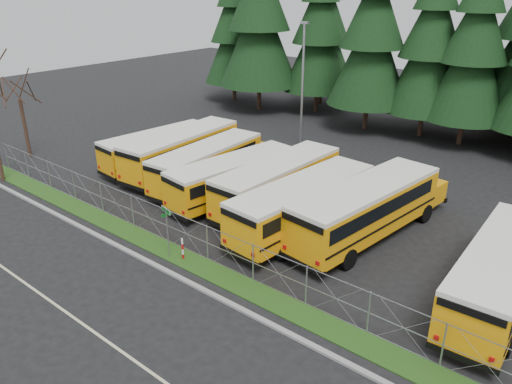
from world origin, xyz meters
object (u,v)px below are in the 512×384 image
bus_5 (308,206)px  bus_6 (370,210)px  bus_0 (162,149)px  bus_east (500,274)px  bus_4 (282,184)px  street_sign (167,222)px  striped_bollard (183,249)px  bus_2 (211,165)px  bus_3 (238,179)px  bus_1 (185,151)px  light_standard (303,81)px

bus_5 → bus_6: 3.40m
bus_0 → bus_east: size_ratio=0.92×
bus_4 → street_sign: 8.79m
bus_0 → bus_5: (14.50, -1.84, 0.18)m
bus_4 → bus_0: bearing=-179.3°
striped_bollard → bus_4: bearing=90.1°
bus_2 → bus_6: (12.09, -0.04, 0.17)m
bus_3 → striped_bollard: (2.81, -7.53, -0.82)m
bus_1 → bus_east: (22.64, -2.69, -0.04)m
street_sign → bus_5: bearing=61.5°
street_sign → light_standard: bearing=105.4°
bus_1 → bus_5: bus_5 is taller
bus_5 → bus_6: size_ratio=0.96×
bus_6 → striped_bollard: bus_6 is taller
bus_6 → light_standard: (-12.28, 11.22, 3.90)m
bus_2 → bus_east: size_ratio=0.97×
street_sign → bus_east: bearing=24.8°
bus_3 → bus_0: bearing=-179.2°
bus_6 → bus_3: bearing=-168.7°
bus_0 → bus_6: bearing=4.4°
bus_0 → street_sign: street_sign is taller
striped_bollard → street_sign: bearing=-156.8°
bus_2 → bus_east: 19.50m
bus_2 → bus_4: bearing=-2.1°
striped_bollard → bus_1: bearing=135.9°
bus_4 → bus_5: bearing=-28.1°
bus_0 → bus_east: (24.84, -2.31, 0.13)m
bus_4 → bus_6: size_ratio=0.94×
bus_5 → street_sign: size_ratio=4.17×
bus_0 → bus_5: size_ratio=0.89×
bus_2 → striped_bollard: (5.96, -8.26, -0.84)m
bus_4 → light_standard: size_ratio=1.13×
street_sign → striped_bollard: (0.71, 0.30, -1.43)m
street_sign → bus_4: bearing=85.5°
bus_2 → bus_3: size_ratio=1.01×
bus_east → light_standard: (-19.58, 13.21, 4.02)m
bus_5 → street_sign: 7.98m
bus_3 → bus_4: (2.80, 0.91, 0.09)m
striped_bollard → light_standard: 20.97m
bus_4 → bus_east: 13.63m
bus_0 → light_standard: 12.79m
bus_0 → bus_2: 5.45m
bus_6 → light_standard: bearing=144.5°
bus_0 → striped_bollard: bearing=-31.3°
bus_1 → bus_east: bus_1 is taller
bus_east → street_sign: (-14.14, -6.53, 0.55)m
bus_6 → striped_bollard: 10.30m
street_sign → light_standard: size_ratio=0.28×
bus_4 → street_sign: bus_4 is taller
street_sign → light_standard: 20.77m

